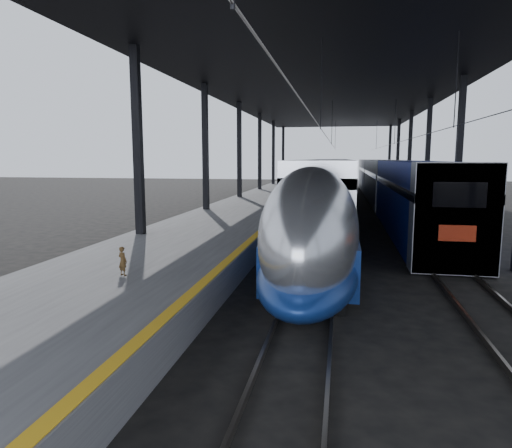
# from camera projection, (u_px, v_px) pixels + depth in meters

# --- Properties ---
(ground) EXTENTS (160.00, 160.00, 0.00)m
(ground) POSITION_uv_depth(u_px,v_px,m) (246.00, 296.00, 14.42)
(ground) COLOR black
(ground) RESTS_ON ground
(platform) EXTENTS (6.00, 80.00, 1.00)m
(platform) POSITION_uv_depth(u_px,v_px,m) (255.00, 209.00, 34.44)
(platform) COLOR #4C4C4F
(platform) RESTS_ON ground
(yellow_strip) EXTENTS (0.30, 80.00, 0.01)m
(yellow_strip) POSITION_uv_depth(u_px,v_px,m) (292.00, 203.00, 33.86)
(yellow_strip) COLOR gold
(yellow_strip) RESTS_ON platform
(rails) EXTENTS (6.52, 80.00, 0.16)m
(rails) POSITION_uv_depth(u_px,v_px,m) (363.00, 217.00, 33.05)
(rails) COLOR slate
(rails) RESTS_ON ground
(canopy) EXTENTS (18.00, 75.00, 9.47)m
(canopy) POSITION_uv_depth(u_px,v_px,m) (330.00, 90.00, 32.23)
(canopy) COLOR black
(canopy) RESTS_ON ground
(tgv_train) EXTENTS (2.94, 65.20, 4.22)m
(tgv_train) POSITION_uv_depth(u_px,v_px,m) (331.00, 185.00, 40.40)
(tgv_train) COLOR silver
(tgv_train) RESTS_ON ground
(second_train) EXTENTS (3.03, 56.05, 4.17)m
(second_train) POSITION_uv_depth(u_px,v_px,m) (386.00, 182.00, 42.83)
(second_train) COLOR navy
(second_train) RESTS_ON ground
(child) EXTENTS (0.36, 0.31, 0.84)m
(child) POSITION_uv_depth(u_px,v_px,m) (123.00, 261.00, 12.92)
(child) COLOR #463117
(child) RESTS_ON platform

